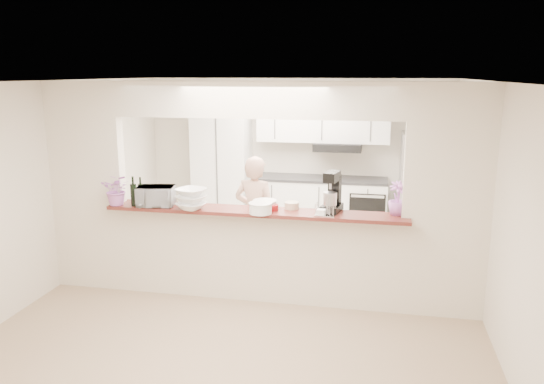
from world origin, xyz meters
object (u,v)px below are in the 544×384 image
(toaster_oven, at_px, (156,196))
(stand_mixer, at_px, (332,193))
(person, at_px, (255,216))
(refrigerator, at_px, (424,188))

(toaster_oven, distance_m, stand_mixer, 2.01)
(stand_mixer, height_order, person, person)
(refrigerator, xyz_separation_m, toaster_oven, (-3.20, -2.75, 0.35))
(stand_mixer, distance_m, person, 1.38)
(refrigerator, distance_m, person, 2.91)
(person, bearing_deg, refrigerator, -130.06)
(refrigerator, height_order, person, refrigerator)
(refrigerator, bearing_deg, toaster_oven, -139.33)
(refrigerator, relative_size, toaster_oven, 4.12)
(refrigerator, relative_size, person, 1.09)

